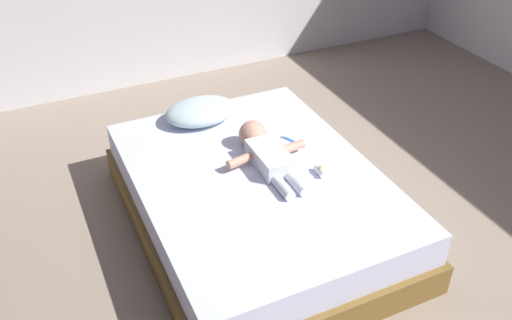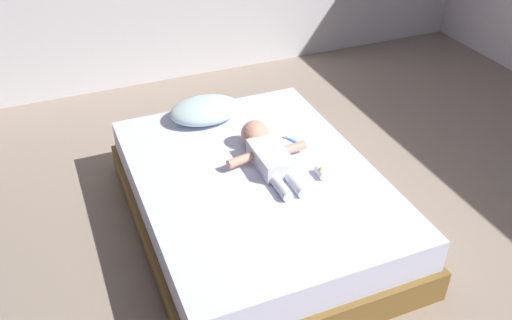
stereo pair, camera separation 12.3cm
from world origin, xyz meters
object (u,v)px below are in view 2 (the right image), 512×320
Objects in this scene: baby at (266,152)px; toothbrush at (293,141)px; baby_bottle at (321,172)px; bed at (256,200)px; pillow at (205,110)px.

baby is 4.94× the size of toothbrush.
baby is 0.37m from baby_bottle.
toothbrush reaches higher than bed.
bed is at bearing -147.20° from toothbrush.
bed is 2.79× the size of baby.
pillow reaches higher than bed.
pillow is 0.67m from toothbrush.
baby is 0.29m from toothbrush.
baby is at bearing 43.14° from bed.
bed is 20.64× the size of baby_bottle.
pillow is 5.23× the size of baby_bottle.
baby reaches higher than toothbrush.
bed is at bearing 153.25° from baby_bottle.
baby_bottle reaches higher than toothbrush.
toothbrush is at bearing 87.92° from baby_bottle.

